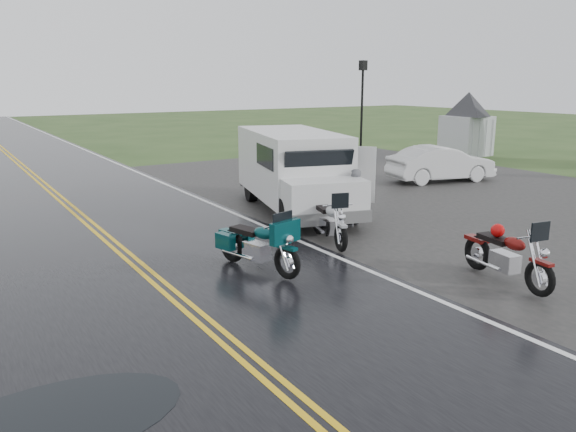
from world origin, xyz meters
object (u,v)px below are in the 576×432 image
(motorcycle_silver, at_px, (341,226))
(sedan_white, at_px, (441,164))
(motorcycle_red, at_px, (541,264))
(visitor_center, at_px, (468,108))
(lamp_post_far_right, at_px, (362,111))
(van_white, at_px, (284,185))
(motorcycle_teal, at_px, (287,249))
(person_at_van, at_px, (354,199))

(motorcycle_silver, distance_m, sedan_white, 10.28)
(motorcycle_red, xyz_separation_m, motorcycle_silver, (-1.31, 3.96, -0.01))
(visitor_center, relative_size, lamp_post_far_right, 3.39)
(motorcycle_silver, height_order, van_white, van_white)
(motorcycle_teal, xyz_separation_m, sedan_white, (10.76, 6.13, 0.02))
(lamp_post_far_right, bearing_deg, motorcycle_red, -119.44)
(motorcycle_teal, bearing_deg, sedan_white, 16.07)
(lamp_post_far_right, bearing_deg, sedan_white, -100.71)
(motorcycle_red, height_order, lamp_post_far_right, lamp_post_far_right)
(sedan_white, xyz_separation_m, lamp_post_far_right, (1.16, 6.13, 1.69))
(motorcycle_teal, bearing_deg, motorcycle_red, -57.30)
(visitor_center, bearing_deg, motorcycle_silver, -147.43)
(lamp_post_far_right, bearing_deg, motorcycle_teal, -134.19)
(motorcycle_teal, xyz_separation_m, lamp_post_far_right, (11.92, 12.27, 1.71))
(person_at_van, bearing_deg, lamp_post_far_right, -163.33)
(motorcycle_red, distance_m, motorcycle_silver, 4.17)
(sedan_white, bearing_deg, van_white, 121.43)
(motorcycle_teal, relative_size, sedan_white, 0.54)
(person_at_van, bearing_deg, motorcycle_teal, 2.19)
(visitor_center, height_order, motorcycle_teal, visitor_center)
(visitor_center, xyz_separation_m, motorcycle_red, (-14.63, -14.14, -1.75))
(visitor_center, height_order, motorcycle_red, visitor_center)
(lamp_post_far_right, bearing_deg, person_at_van, -130.41)
(motorcycle_teal, relative_size, lamp_post_far_right, 0.47)
(visitor_center, relative_size, person_at_van, 10.63)
(motorcycle_red, bearing_deg, motorcycle_teal, 146.69)
(visitor_center, xyz_separation_m, motorcycle_silver, (-15.93, -10.18, -1.76))
(visitor_center, distance_m, van_white, 17.76)
(van_white, relative_size, sedan_white, 1.49)
(van_white, height_order, lamp_post_far_right, lamp_post_far_right)
(motorcycle_teal, distance_m, person_at_van, 4.51)
(van_white, distance_m, person_at_van, 1.89)
(person_at_van, bearing_deg, van_white, -53.48)
(van_white, bearing_deg, motorcycle_red, -63.10)
(visitor_center, height_order, person_at_van, visitor_center)
(motorcycle_red, distance_m, sedan_white, 11.91)
(motorcycle_red, distance_m, motorcycle_teal, 4.49)
(visitor_center, relative_size, motorcycle_teal, 7.26)
(sedan_white, bearing_deg, motorcycle_red, 154.11)
(motorcycle_silver, bearing_deg, motorcycle_teal, -139.19)
(van_white, xyz_separation_m, person_at_van, (1.72, -0.65, -0.43))
(motorcycle_silver, bearing_deg, lamp_post_far_right, 65.91)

